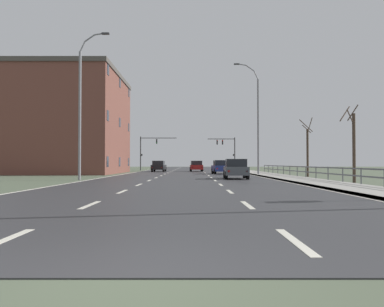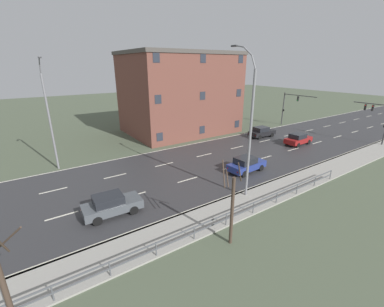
{
  "view_description": "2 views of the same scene",
  "coord_description": "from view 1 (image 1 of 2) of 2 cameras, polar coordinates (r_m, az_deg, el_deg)",
  "views": [
    {
      "loc": [
        0.69,
        -4.31,
        1.27
      ],
      "look_at": [
        0.55,
        67.62,
        2.98
      ],
      "focal_mm": 36.92,
      "sensor_mm": 36.0,
      "label": 1
    },
    {
      "loc": [
        20.56,
        22.57,
        10.28
      ],
      "look_at": [
        0.0,
        36.47,
        1.56
      ],
      "focal_mm": 23.7,
      "sensor_mm": 36.0,
      "label": 2
    }
  ],
  "objects": [
    {
      "name": "ground_plane",
      "position": [
        52.33,
        -0.64,
        -2.82
      ],
      "size": [
        160.0,
        160.0,
        0.12
      ],
      "color": "#4C5642"
    },
    {
      "name": "road_asphalt_strip",
      "position": [
        64.32,
        -0.5,
        -2.48
      ],
      "size": [
        14.0,
        120.0,
        0.03
      ],
      "color": "#303033",
      "rests_on": "ground"
    },
    {
      "name": "sidewalk_right",
      "position": [
        64.78,
        6.98,
        -2.42
      ],
      "size": [
        3.0,
        120.0,
        0.12
      ],
      "color": "gray",
      "rests_on": "ground"
    },
    {
      "name": "guardrail",
      "position": [
        31.76,
        16.89,
        -2.32
      ],
      "size": [
        0.07,
        38.88,
        1.0
      ],
      "color": "#515459",
      "rests_on": "ground"
    },
    {
      "name": "street_lamp_midground",
      "position": [
        41.79,
        9.45,
        4.77
      ],
      "size": [
        2.62,
        0.24,
        11.71
      ],
      "color": "slate",
      "rests_on": "ground"
    },
    {
      "name": "street_lamp_left_bank",
      "position": [
        30.44,
        -15.55,
        6.48
      ],
      "size": [
        2.25,
        0.24,
        10.97
      ],
      "color": "slate",
      "rests_on": "ground"
    },
    {
      "name": "traffic_signal_right",
      "position": [
        66.65,
        5.32,
        0.84
      ],
      "size": [
        4.66,
        0.36,
        5.55
      ],
      "color": "#38383A",
      "rests_on": "ground"
    },
    {
      "name": "traffic_signal_left",
      "position": [
        66.27,
        -6.27,
        0.87
      ],
      "size": [
        6.07,
        0.36,
        5.68
      ],
      "color": "#38383A",
      "rests_on": "ground"
    },
    {
      "name": "car_distant",
      "position": [
        44.85,
        4.31,
        -1.95
      ],
      "size": [
        2.02,
        4.19,
        1.57
      ],
      "rotation": [
        0.0,
        0.0,
        0.06
      ],
      "color": "navy",
      "rests_on": "ground"
    },
    {
      "name": "car_near_left",
      "position": [
        56.31,
        -4.7,
        -1.83
      ],
      "size": [
        1.98,
        4.17,
        1.57
      ],
      "rotation": [
        0.0,
        0.0,
        -0.04
      ],
      "color": "black",
      "rests_on": "ground"
    },
    {
      "name": "car_far_left",
      "position": [
        31.2,
        6.45,
        -2.21
      ],
      "size": [
        1.96,
        4.16,
        1.57
      ],
      "rotation": [
        0.0,
        0.0,
        -0.04
      ],
      "color": "#474C51",
      "rests_on": "ground"
    },
    {
      "name": "car_mid_centre",
      "position": [
        57.22,
        0.75,
        -1.83
      ],
      "size": [
        1.96,
        4.17,
        1.57
      ],
      "rotation": [
        0.0,
        0.0,
        0.04
      ],
      "color": "maroon",
      "rests_on": "ground"
    },
    {
      "name": "brick_building",
      "position": [
        50.54,
        -17.08,
        4.17
      ],
      "size": [
        12.37,
        16.41,
        12.16
      ],
      "color": "brown",
      "rests_on": "ground"
    },
    {
      "name": "bare_tree_near",
      "position": [
        27.3,
        22.41,
        1.19
      ],
      "size": [
        1.29,
        1.32,
        5.06
      ],
      "color": "#423328",
      "rests_on": "ground"
    },
    {
      "name": "bare_tree_mid",
      "position": [
        37.5,
        16.47,
        0.48
      ],
      "size": [
        1.26,
        1.31,
        5.43
      ],
      "color": "#423328",
      "rests_on": "ground"
    }
  ]
}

